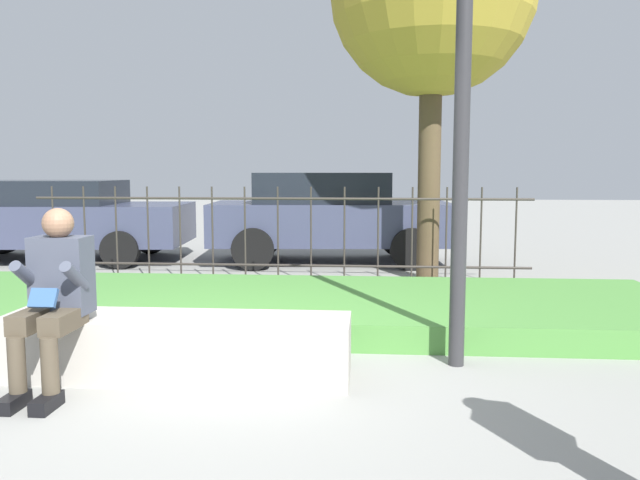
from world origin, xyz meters
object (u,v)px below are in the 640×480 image
object	(u,v)px
stone_bench	(176,350)
car_parked_center	(329,215)
person_seated_reader	(54,292)
car_parked_left	(54,218)
street_lamp	(464,25)

from	to	relation	value
stone_bench	car_parked_center	world-z (taller)	car_parked_center
stone_bench	person_seated_reader	bearing A→B (deg)	-156.44
car_parked_center	car_parked_left	size ratio (longest dim) A/B	0.89
stone_bench	street_lamp	size ratio (longest dim) A/B	0.60
stone_bench	car_parked_left	xyz separation A→B (m)	(-3.92, 5.79, 0.53)
person_seated_reader	car_parked_left	xyz separation A→B (m)	(-3.19, 6.11, 0.04)
person_seated_reader	car_parked_left	bearing A→B (deg)	117.59
person_seated_reader	car_parked_center	bearing A→B (deg)	76.68
person_seated_reader	street_lamp	world-z (taller)	street_lamp
car_parked_center	car_parked_left	distance (m)	4.67
person_seated_reader	car_parked_center	xyz separation A→B (m)	(1.48, 6.23, 0.10)
stone_bench	person_seated_reader	distance (m)	0.94
stone_bench	car_parked_left	size ratio (longest dim) A/B	0.56
car_parked_left	street_lamp	size ratio (longest dim) A/B	1.07
stone_bench	street_lamp	xyz separation A→B (m)	(2.09, 0.46, 2.37)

